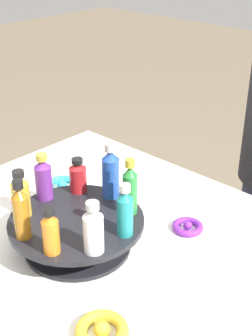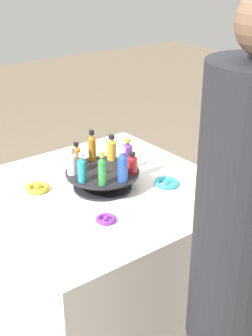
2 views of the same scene
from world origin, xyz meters
TOP-DOWN VIEW (x-y plane):
  - display_stand at (0.00, 0.00)m, footprint 0.31×0.31m
  - bottle_orange at (0.11, 0.05)m, footprint 0.03×0.03m
  - bottle_clear at (0.05, 0.11)m, footprint 0.04×0.04m
  - bottle_teal at (-0.03, 0.12)m, footprint 0.03×0.03m
  - bottle_green at (-0.10, 0.07)m, footprint 0.03×0.03m
  - bottle_blue at (-0.12, -0.01)m, footprint 0.04×0.04m
  - bottle_red at (-0.09, -0.09)m, footprint 0.04×0.04m
  - bottle_purple at (-0.01, -0.12)m, footprint 0.04×0.04m
  - bottle_gold at (0.07, -0.10)m, footprint 0.04×0.04m
  - bottle_amber at (0.12, -0.03)m, footprint 0.03×0.03m
  - ribbon_bow_teal at (-0.15, -0.23)m, footprint 0.11×0.11m
  - ribbon_bow_gold at (0.15, 0.23)m, footprint 0.10×0.10m
  - ribbon_bow_purple at (-0.23, 0.15)m, footprint 0.08×0.08m

SIDE VIEW (x-z plane):
  - ribbon_bow_purple at x=-0.23m, z-range 0.79..0.82m
  - ribbon_bow_teal at x=-0.15m, z-range 0.79..0.82m
  - ribbon_bow_gold at x=0.15m, z-range 0.79..0.82m
  - display_stand at x=0.00m, z-range 0.80..0.88m
  - bottle_red at x=-0.09m, z-range 0.87..0.96m
  - bottle_orange at x=0.11m, z-range 0.87..0.97m
  - bottle_gold at x=0.07m, z-range 0.87..0.98m
  - bottle_clear at x=0.05m, z-range 0.87..0.98m
  - bottle_purple at x=-0.01m, z-range 0.87..0.98m
  - bottle_teal at x=-0.03m, z-range 0.87..0.99m
  - bottle_green at x=-0.10m, z-range 0.87..1.00m
  - bottle_amber at x=0.12m, z-range 0.87..1.00m
  - bottle_blue at x=-0.12m, z-range 0.87..1.01m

